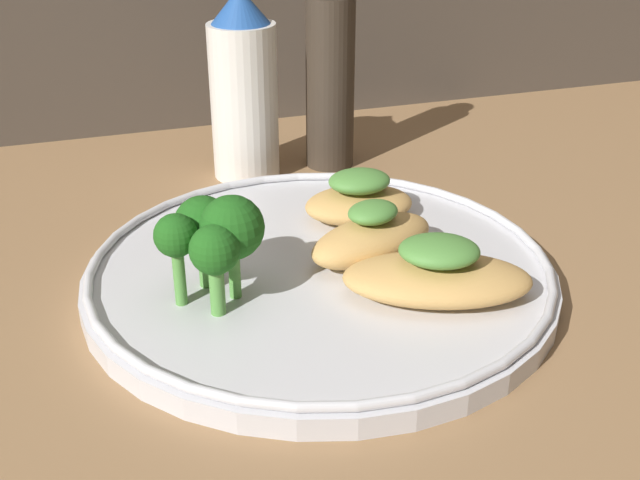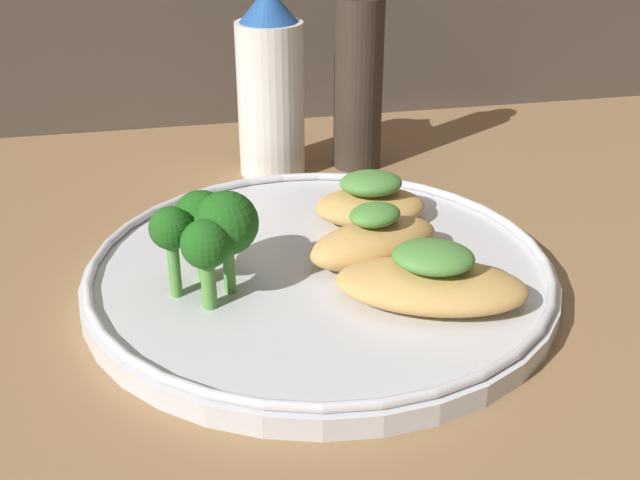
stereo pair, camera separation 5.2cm
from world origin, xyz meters
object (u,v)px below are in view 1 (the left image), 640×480
object	(u,v)px
broccoli_bunch	(213,234)
sauce_bottle	(238,90)
plate	(320,272)
pepper_grinder	(330,77)

from	to	relation	value
broccoli_bunch	sauce_bottle	size ratio (longest dim) A/B	0.42
plate	broccoli_bunch	distance (cm)	8.85
plate	sauce_bottle	bearing A→B (deg)	91.29
plate	sauce_bottle	xyz separation A→B (cm)	(-0.47, 20.64, 6.72)
plate	pepper_grinder	distance (cm)	23.17
broccoli_bunch	sauce_bottle	xyz separation A→B (cm)	(6.80, 22.29, 1.94)
sauce_bottle	broccoli_bunch	bearing A→B (deg)	-106.96
plate	sauce_bottle	distance (cm)	21.71
plate	pepper_grinder	size ratio (longest dim) A/B	1.76
plate	broccoli_bunch	world-z (taller)	broccoli_bunch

